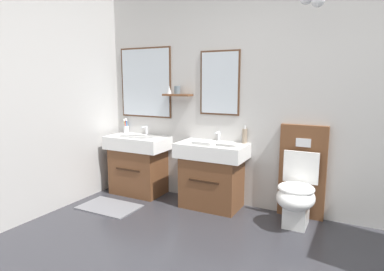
{
  "coord_description": "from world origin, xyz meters",
  "views": [
    {
      "loc": [
        0.63,
        -1.72,
        1.45
      ],
      "look_at": [
        -1.0,
        1.42,
        0.86
      ],
      "focal_mm": 30.83,
      "sensor_mm": 36.0,
      "label": 1
    }
  ],
  "objects_px": {
    "toilet": "(299,188)",
    "toothbrush_cup": "(126,128)",
    "vanity_sink_right": "(212,173)",
    "soap_dispenser": "(245,136)",
    "folded_hand_towel": "(204,143)",
    "vanity_sink_left": "(139,163)"
  },
  "relations": [
    {
      "from": "folded_hand_towel",
      "to": "soap_dispenser",
      "type": "bearing_deg",
      "value": 40.0
    },
    {
      "from": "toilet",
      "to": "soap_dispenser",
      "type": "distance_m",
      "value": 0.81
    },
    {
      "from": "soap_dispenser",
      "to": "folded_hand_towel",
      "type": "xyz_separation_m",
      "value": [
        -0.36,
        -0.31,
        -0.06
      ]
    },
    {
      "from": "vanity_sink_left",
      "to": "soap_dispenser",
      "type": "distance_m",
      "value": 1.44
    },
    {
      "from": "vanity_sink_left",
      "to": "toilet",
      "type": "distance_m",
      "value": 2.01
    },
    {
      "from": "vanity_sink_right",
      "to": "folded_hand_towel",
      "type": "relative_size",
      "value": 3.59
    },
    {
      "from": "toilet",
      "to": "toothbrush_cup",
      "type": "height_order",
      "value": "toilet"
    },
    {
      "from": "vanity_sink_right",
      "to": "toothbrush_cup",
      "type": "distance_m",
      "value": 1.43
    },
    {
      "from": "vanity_sink_left",
      "to": "toothbrush_cup",
      "type": "relative_size",
      "value": 4.0
    },
    {
      "from": "vanity_sink_left",
      "to": "toilet",
      "type": "bearing_deg",
      "value": -0.07
    },
    {
      "from": "toothbrush_cup",
      "to": "folded_hand_towel",
      "type": "relative_size",
      "value": 0.9
    },
    {
      "from": "soap_dispenser",
      "to": "folded_hand_towel",
      "type": "relative_size",
      "value": 0.91
    },
    {
      "from": "vanity_sink_left",
      "to": "folded_hand_towel",
      "type": "distance_m",
      "value": 1.08
    },
    {
      "from": "toothbrush_cup",
      "to": "soap_dispenser",
      "type": "relative_size",
      "value": 0.98
    },
    {
      "from": "vanity_sink_right",
      "to": "toilet",
      "type": "relative_size",
      "value": 0.79
    },
    {
      "from": "vanity_sink_right",
      "to": "toilet",
      "type": "height_order",
      "value": "toilet"
    },
    {
      "from": "vanity_sink_left",
      "to": "toothbrush_cup",
      "type": "distance_m",
      "value": 0.54
    },
    {
      "from": "toilet",
      "to": "vanity_sink_right",
      "type": "bearing_deg",
      "value": 179.86
    },
    {
      "from": "soap_dispenser",
      "to": "toothbrush_cup",
      "type": "bearing_deg",
      "value": -179.65
    },
    {
      "from": "toothbrush_cup",
      "to": "soap_dispenser",
      "type": "xyz_separation_m",
      "value": [
        1.68,
        0.01,
        0.03
      ]
    },
    {
      "from": "vanity_sink_left",
      "to": "folded_hand_towel",
      "type": "relative_size",
      "value": 3.59
    },
    {
      "from": "folded_hand_towel",
      "to": "toilet",
      "type": "bearing_deg",
      "value": 7.61
    }
  ]
}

